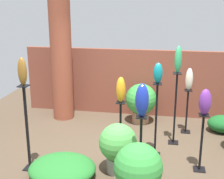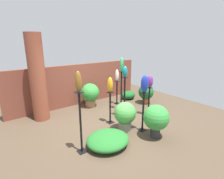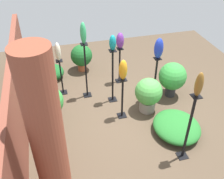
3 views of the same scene
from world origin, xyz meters
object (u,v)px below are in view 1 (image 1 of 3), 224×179
at_px(pedestal_violet, 201,145).
at_px(art_vase_jade, 178,59).
at_px(pedestal_cobalt, 140,155).
at_px(art_vase_violet, 205,102).
at_px(pedestal_teal, 156,123).
at_px(art_vase_cobalt, 142,100).
at_px(pedestal_bronze, 27,132).
at_px(pedestal_ivory, 187,113).
at_px(brick_pillar, 61,61).
at_px(art_vase_amber, 121,90).
at_px(potted_plant_mid_right, 118,145).
at_px(art_vase_ivory, 189,79).
at_px(art_vase_teal, 158,73).
at_px(potted_plant_walkway_edge, 138,169).
at_px(potted_plant_mid_left, 141,101).
at_px(pedestal_amber, 120,131).
at_px(art_vase_bronze, 22,72).
at_px(pedestal_jade, 175,112).

bearing_deg(pedestal_violet, art_vase_jade, 113.56).
height_order(pedestal_cobalt, art_vase_violet, art_vase_violet).
distance_m(pedestal_teal, art_vase_cobalt, 1.28).
bearing_deg(pedestal_bronze, pedestal_ivory, 37.02).
bearing_deg(brick_pillar, pedestal_cobalt, -50.77).
relative_size(art_vase_amber, potted_plant_mid_right, 0.54).
height_order(pedestal_ivory, art_vase_amber, art_vase_amber).
relative_size(art_vase_ivory, potted_plant_mid_right, 0.55).
height_order(pedestal_teal, art_vase_teal, art_vase_teal).
bearing_deg(pedestal_violet, pedestal_cobalt, -147.11).
height_order(pedestal_bronze, art_vase_jade, art_vase_jade).
bearing_deg(art_vase_jade, pedestal_cobalt, -108.46).
distance_m(pedestal_bronze, potted_plant_walkway_edge, 2.01).
distance_m(art_vase_cobalt, potted_plant_mid_left, 2.74).
distance_m(pedestal_teal, art_vase_ivory, 1.43).
distance_m(pedestal_amber, art_vase_bronze, 2.07).
relative_size(art_vase_cobalt, art_vase_jade, 0.97).
distance_m(pedestal_ivory, art_vase_violet, 1.76).
xyz_separation_m(pedestal_teal, art_vase_jade, (0.35, 0.58, 1.07)).
bearing_deg(art_vase_ivory, pedestal_ivory, 0.00).
distance_m(pedestal_teal, potted_plant_mid_right, 0.92).
height_order(art_vase_cobalt, potted_plant_walkway_edge, art_vase_cobalt).
xyz_separation_m(pedestal_jade, pedestal_ivory, (0.27, 0.59, -0.24)).
bearing_deg(pedestal_amber, pedestal_violet, -13.69).
xyz_separation_m(pedestal_jade, art_vase_jade, (0.00, 0.00, 1.04)).
xyz_separation_m(pedestal_amber, potted_plant_mid_left, (0.23, 1.62, 0.06)).
relative_size(art_vase_bronze, art_vase_ivory, 0.96).
distance_m(pedestal_teal, art_vase_amber, 0.89).
relative_size(brick_pillar, potted_plant_mid_left, 3.00).
distance_m(art_vase_jade, art_vase_teal, 0.69).
xyz_separation_m(pedestal_bronze, art_vase_teal, (2.08, 0.87, 0.88)).
bearing_deg(potted_plant_mid_right, art_vase_amber, 94.93).
relative_size(pedestal_bronze, art_vase_jade, 2.88).
height_order(pedestal_violet, art_vase_jade, art_vase_jade).
bearing_deg(art_vase_ivory, pedestal_jade, -114.60).
bearing_deg(art_vase_jade, potted_plant_walkway_edge, -104.29).
relative_size(pedestal_jade, potted_plant_mid_left, 1.57).
distance_m(art_vase_teal, potted_plant_mid_left, 1.93).
xyz_separation_m(art_vase_cobalt, art_vase_bronze, (-1.90, 0.15, 0.31)).
height_order(pedestal_cobalt, potted_plant_mid_right, pedestal_cobalt).
xyz_separation_m(brick_pillar, pedestal_violet, (3.07, -1.96, -0.94)).
relative_size(art_vase_violet, art_vase_bronze, 0.95).
bearing_deg(potted_plant_mid_left, pedestal_amber, -98.17).
relative_size(art_vase_bronze, art_vase_amber, 0.97).
distance_m(art_vase_cobalt, art_vase_ivory, 2.34).
bearing_deg(art_vase_amber, potted_plant_mid_left, 81.83).
bearing_deg(art_vase_bronze, pedestal_jade, 30.77).
height_order(art_vase_teal, art_vase_amber, art_vase_teal).
xyz_separation_m(pedestal_jade, art_vase_ivory, (0.27, 0.59, 0.52)).
distance_m(art_vase_jade, art_vase_bronze, 2.83).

